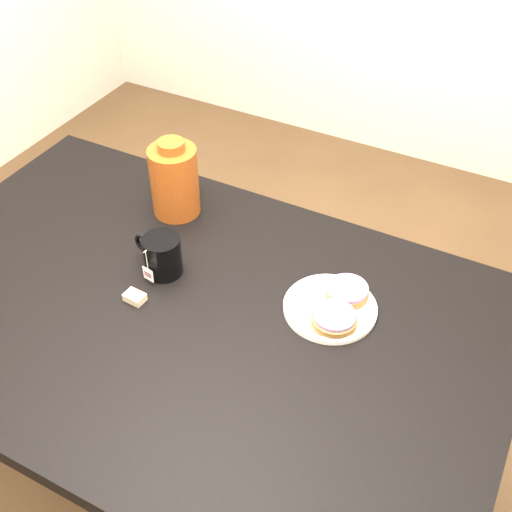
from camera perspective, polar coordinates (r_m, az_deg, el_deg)
name	(u,v)px	position (r m, az deg, el deg)	size (l,w,h in m)	color
ground_plane	(203,484)	(2.02, -4.77, -19.51)	(4.00, 4.00, 0.00)	brown
table	(186,334)	(1.47, -6.21, -6.88)	(1.40, 0.90, 0.75)	black
plate	(330,307)	(1.40, 6.61, -4.54)	(0.20, 0.20, 0.02)	white
bagel_back	(348,291)	(1.42, 8.14, -3.14)	(0.13, 0.13, 0.03)	brown
bagel_front	(334,319)	(1.36, 6.96, -5.55)	(0.13, 0.13, 0.03)	brown
mug	(162,255)	(1.47, -8.37, 0.09)	(0.14, 0.10, 0.10)	black
teabag_pouch	(135,297)	(1.44, -10.73, -3.62)	(0.04, 0.03, 0.02)	#C6B793
bagel_package	(174,180)	(1.62, -7.27, 6.72)	(0.16, 0.16, 0.21)	#65280D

